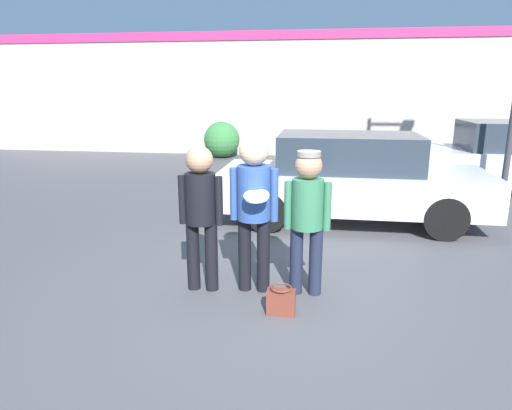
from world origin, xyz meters
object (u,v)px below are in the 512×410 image
Objects in this scene: person_left at (201,206)px; parked_car_near at (351,179)px; person_middle_with_frisbee at (254,199)px; shrub at (222,140)px; handbag at (281,301)px; person_right at (307,210)px.

person_left is 3.63m from parked_car_near.
person_left is 0.62m from person_middle_with_frisbee.
shrub reaches higher than handbag.
handbag is (3.06, -10.75, -0.45)m from shrub.
handbag is at bearing -112.73° from person_right.
person_middle_with_frisbee reaches higher than person_left.
person_middle_with_frisbee reaches higher than parked_car_near.
person_middle_with_frisbee reaches higher than shrub.
person_left is 1.21m from person_right.
person_right reaches higher than shrub.
person_left is 1.40m from handbag.
person_right is 5.35× the size of handbag.
person_right is (0.60, 0.00, -0.11)m from person_middle_with_frisbee.
person_middle_with_frisbee is at bearing 5.92° from person_left.
person_right is at bearing 3.03° from person_left.
shrub is at bearing 104.74° from person_middle_with_frisbee.
person_right is 1.04m from handbag.
person_left is 1.02× the size of person_right.
person_left reaches higher than parked_car_near.
parked_car_near is 14.59× the size of handbag.
shrub is (-3.93, 7.15, -0.18)m from parked_car_near.
parked_car_near is at bearing 76.38° from handbag.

